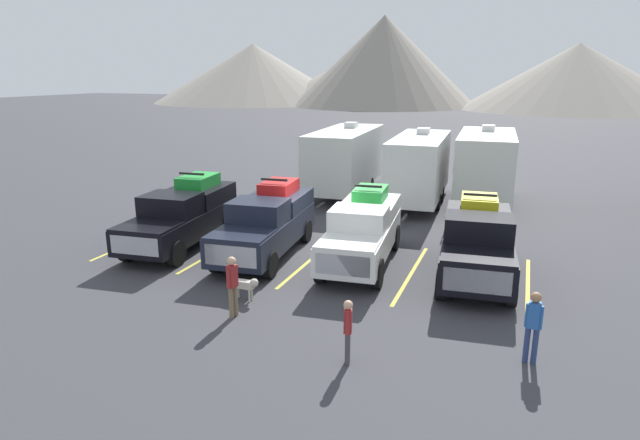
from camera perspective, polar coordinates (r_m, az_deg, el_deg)
name	(u,v)px	position (r m, az deg, el deg)	size (l,w,h in m)	color
ground_plane	(320,252)	(19.65, 0.00, -3.38)	(240.00, 240.00, 0.00)	#38383D
pickup_truck_a	(183,214)	(20.85, -14.23, 0.64)	(2.60, 5.99, 2.60)	black
pickup_truck_b	(267,222)	(19.21, -5.62, -0.21)	(2.54, 5.91, 2.59)	black
pickup_truck_c	(363,229)	(18.31, 4.55, -0.99)	(2.46, 5.80, 2.54)	white
pickup_truck_d	(477,242)	(17.61, 16.26, -2.20)	(2.61, 5.52, 2.55)	black
lot_stripe_a	(142,239)	(22.26, -18.30, -1.90)	(0.12, 5.50, 0.01)	gold
lot_stripe_b	(221,249)	(20.28, -10.44, -3.02)	(0.12, 5.50, 0.01)	gold
lot_stripe_c	(310,260)	(18.77, -1.08, -4.28)	(0.12, 5.50, 0.01)	gold
lot_stripe_d	(411,273)	(17.84, 9.61, -5.57)	(0.12, 5.50, 0.01)	gold
lot_stripe_e	(528,288)	(17.59, 21.07, -6.74)	(0.12, 5.50, 0.01)	gold
camper_trailer_a	(345,157)	(28.82, 2.69, 6.63)	(2.98, 8.71, 3.69)	silver
camper_trailer_b	(419,166)	(26.78, 10.41, 5.66)	(2.70, 8.19, 3.63)	white
camper_trailer_c	(485,164)	(27.42, 17.05, 5.63)	(2.91, 7.81, 3.79)	silver
person_a	(232,283)	(14.46, -9.22, -6.53)	(0.24, 0.37, 1.68)	#726047
person_b	(533,323)	(12.97, 21.58, -10.05)	(0.37, 0.23, 1.70)	navy
person_c	(348,328)	(12.13, 2.96, -11.27)	(0.22, 0.33, 1.52)	#3F3F42
dog	(246,285)	(15.58, -7.77, -6.79)	(0.89, 0.24, 0.69)	beige
mountain_ridge	(466,73)	(108.33, 15.10, 14.74)	(142.49, 45.30, 16.66)	gray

